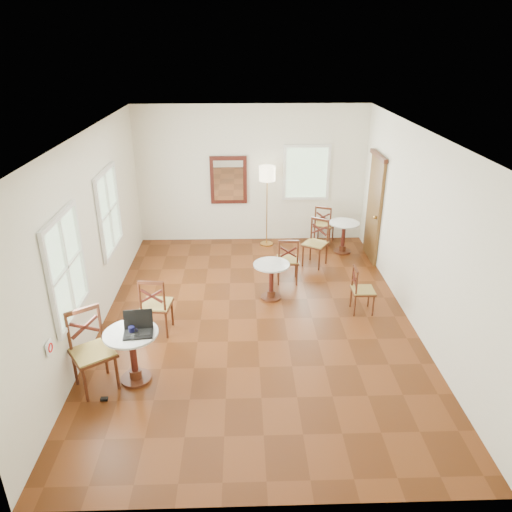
{
  "coord_description": "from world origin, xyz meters",
  "views": [
    {
      "loc": [
        -0.22,
        -6.83,
        4.21
      ],
      "look_at": [
        0.0,
        0.3,
        1.0
      ],
      "focal_mm": 33.94,
      "sensor_mm": 36.0,
      "label": 1
    }
  ],
  "objects_px": {
    "cafe_table_mid": "(271,277)",
    "cafe_table_back": "(343,234)",
    "chair_back_b": "(316,243)",
    "navy_mug": "(132,330)",
    "power_adapter": "(104,399)",
    "cafe_table_near": "(133,351)",
    "chair_near_b": "(92,351)",
    "laptop": "(138,327)",
    "chair_near_a": "(156,305)",
    "floor_lamp": "(267,179)",
    "chair_back_a": "(324,224)",
    "chair_mid_a": "(288,260)",
    "chair_mid_b": "(362,290)",
    "water_glass": "(132,338)",
    "mouse": "(136,335)"
  },
  "relations": [
    {
      "from": "chair_mid_a",
      "to": "chair_mid_b",
      "type": "xyz_separation_m",
      "value": [
        1.13,
        -1.13,
        -0.05
      ]
    },
    {
      "from": "chair_back_b",
      "to": "floor_lamp",
      "type": "distance_m",
      "value": 1.76
    },
    {
      "from": "cafe_table_mid",
      "to": "chair_mid_a",
      "type": "bearing_deg",
      "value": 61.3
    },
    {
      "from": "chair_mid_b",
      "to": "water_glass",
      "type": "xyz_separation_m",
      "value": [
        -3.37,
        -1.89,
        0.39
      ]
    },
    {
      "from": "cafe_table_near",
      "to": "chair_mid_b",
      "type": "height_order",
      "value": "chair_mid_b"
    },
    {
      "from": "chair_mid_a",
      "to": "water_glass",
      "type": "distance_m",
      "value": 3.78
    },
    {
      "from": "chair_mid_b",
      "to": "water_glass",
      "type": "relative_size",
      "value": 9.28
    },
    {
      "from": "floor_lamp",
      "to": "power_adapter",
      "type": "distance_m",
      "value": 5.76
    },
    {
      "from": "chair_near_b",
      "to": "chair_back_b",
      "type": "xyz_separation_m",
      "value": [
        3.43,
        3.68,
        -0.07
      ]
    },
    {
      "from": "chair_near_b",
      "to": "mouse",
      "type": "relative_size",
      "value": 10.28
    },
    {
      "from": "chair_mid_b",
      "to": "power_adapter",
      "type": "relative_size",
      "value": 8.9
    },
    {
      "from": "chair_mid_b",
      "to": "floor_lamp",
      "type": "xyz_separation_m",
      "value": [
        -1.43,
        2.96,
        1.1
      ]
    },
    {
      "from": "cafe_table_near",
      "to": "chair_near_b",
      "type": "bearing_deg",
      "value": -168.69
    },
    {
      "from": "chair_near_a",
      "to": "chair_mid_a",
      "type": "distance_m",
      "value": 2.74
    },
    {
      "from": "water_glass",
      "to": "navy_mug",
      "type": "bearing_deg",
      "value": 103.26
    },
    {
      "from": "chair_back_a",
      "to": "water_glass",
      "type": "distance_m",
      "value": 5.87
    },
    {
      "from": "floor_lamp",
      "to": "laptop",
      "type": "distance_m",
      "value": 5.06
    },
    {
      "from": "chair_mid_a",
      "to": "laptop",
      "type": "height_order",
      "value": "laptop"
    },
    {
      "from": "floor_lamp",
      "to": "navy_mug",
      "type": "height_order",
      "value": "floor_lamp"
    },
    {
      "from": "cafe_table_mid",
      "to": "cafe_table_back",
      "type": "xyz_separation_m",
      "value": [
        1.66,
        1.98,
        0.0
      ]
    },
    {
      "from": "chair_near_a",
      "to": "navy_mug",
      "type": "distance_m",
      "value": 1.23
    },
    {
      "from": "chair_mid_b",
      "to": "water_glass",
      "type": "height_order",
      "value": "water_glass"
    },
    {
      "from": "chair_mid_a",
      "to": "power_adapter",
      "type": "xyz_separation_m",
      "value": [
        -2.63,
        -3.23,
        -0.43
      ]
    },
    {
      "from": "water_glass",
      "to": "power_adapter",
      "type": "distance_m",
      "value": 0.9
    },
    {
      "from": "laptop",
      "to": "cafe_table_near",
      "type": "bearing_deg",
      "value": -177.96
    },
    {
      "from": "chair_near_a",
      "to": "chair_near_b",
      "type": "height_order",
      "value": "chair_near_b"
    },
    {
      "from": "cafe_table_mid",
      "to": "chair_mid_a",
      "type": "height_order",
      "value": "chair_mid_a"
    },
    {
      "from": "chair_mid_a",
      "to": "power_adapter",
      "type": "bearing_deg",
      "value": 53.44
    },
    {
      "from": "navy_mug",
      "to": "cafe_table_near",
      "type": "bearing_deg",
      "value": 153.55
    },
    {
      "from": "cafe_table_mid",
      "to": "chair_back_b",
      "type": "xyz_separation_m",
      "value": [
        0.98,
        1.37,
        0.06
      ]
    },
    {
      "from": "cafe_table_near",
      "to": "floor_lamp",
      "type": "bearing_deg",
      "value": 66.71
    },
    {
      "from": "chair_back_a",
      "to": "chair_back_b",
      "type": "distance_m",
      "value": 1.18
    },
    {
      "from": "chair_mid_b",
      "to": "mouse",
      "type": "height_order",
      "value": "chair_mid_b"
    },
    {
      "from": "chair_near_a",
      "to": "water_glass",
      "type": "height_order",
      "value": "chair_near_a"
    },
    {
      "from": "power_adapter",
      "to": "navy_mug",
      "type": "bearing_deg",
      "value": 47.48
    },
    {
      "from": "cafe_table_near",
      "to": "chair_mid_a",
      "type": "xyz_separation_m",
      "value": [
        2.3,
        2.83,
        -0.02
      ]
    },
    {
      "from": "chair_near_a",
      "to": "water_glass",
      "type": "xyz_separation_m",
      "value": [
        -0.05,
        -1.36,
        0.31
      ]
    },
    {
      "from": "navy_mug",
      "to": "power_adapter",
      "type": "height_order",
      "value": "navy_mug"
    },
    {
      "from": "cafe_table_mid",
      "to": "laptop",
      "type": "relative_size",
      "value": 1.65
    },
    {
      "from": "cafe_table_near",
      "to": "navy_mug",
      "type": "height_order",
      "value": "navy_mug"
    },
    {
      "from": "chair_near_b",
      "to": "water_glass",
      "type": "bearing_deg",
      "value": -43.81
    },
    {
      "from": "chair_back_a",
      "to": "water_glass",
      "type": "relative_size",
      "value": 10.26
    },
    {
      "from": "floor_lamp",
      "to": "power_adapter",
      "type": "bearing_deg",
      "value": -114.78
    },
    {
      "from": "cafe_table_near",
      "to": "floor_lamp",
      "type": "xyz_separation_m",
      "value": [
        2.0,
        4.66,
        1.04
      ]
    },
    {
      "from": "water_glass",
      "to": "cafe_table_mid",
      "type": "bearing_deg",
      "value": 51.74
    },
    {
      "from": "chair_mid_a",
      "to": "chair_back_b",
      "type": "xyz_separation_m",
      "value": [
        0.63,
        0.74,
        0.02
      ]
    },
    {
      "from": "chair_back_b",
      "to": "laptop",
      "type": "bearing_deg",
      "value": -95.84
    },
    {
      "from": "chair_near_a",
      "to": "chair_back_b",
      "type": "xyz_separation_m",
      "value": [
        2.82,
        2.41,
        -0.01
      ]
    },
    {
      "from": "water_glass",
      "to": "laptop",
      "type": "bearing_deg",
      "value": 80.11
    },
    {
      "from": "chair_near_a",
      "to": "laptop",
      "type": "height_order",
      "value": "laptop"
    }
  ]
}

